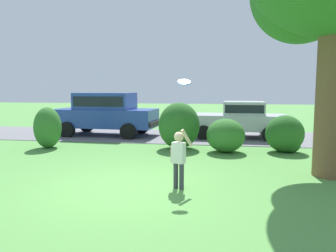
# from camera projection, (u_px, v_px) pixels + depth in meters

# --- Properties ---
(ground_plane) EXTENTS (80.00, 80.00, 0.00)m
(ground_plane) POSITION_uv_depth(u_px,v_px,m) (128.00, 187.00, 7.14)
(ground_plane) COLOR #518E42
(driveway_strip) EXTENTS (28.00, 4.40, 0.02)m
(driveway_strip) POSITION_uv_depth(u_px,v_px,m) (176.00, 136.00, 14.70)
(driveway_strip) COLOR slate
(driveway_strip) RESTS_ON ground
(shrub_near_tree) EXTENTS (0.91, 1.09, 1.46)m
(shrub_near_tree) POSITION_uv_depth(u_px,v_px,m) (48.00, 128.00, 11.77)
(shrub_near_tree) COLOR #33702B
(shrub_near_tree) RESTS_ON ground
(shrub_centre_left) EXTENTS (1.44, 1.43, 1.62)m
(shrub_centre_left) POSITION_uv_depth(u_px,v_px,m) (179.00, 126.00, 11.63)
(shrub_centre_left) COLOR #286023
(shrub_centre_left) RESTS_ON ground
(shrub_centre) EXTENTS (1.27, 1.29, 1.12)m
(shrub_centre) POSITION_uv_depth(u_px,v_px,m) (226.00, 135.00, 10.98)
(shrub_centre) COLOR #33702B
(shrub_centre) RESTS_ON ground
(shrub_centre_right) EXTENTS (1.25, 1.20, 1.23)m
(shrub_centre_right) POSITION_uv_depth(u_px,v_px,m) (285.00, 135.00, 11.00)
(shrub_centre_right) COLOR #286023
(shrub_centre_right) RESTS_ON ground
(parked_sedan) EXTENTS (4.46, 2.21, 1.56)m
(parked_sedan) POSITION_uv_depth(u_px,v_px,m) (238.00, 118.00, 14.24)
(parked_sedan) COLOR silver
(parked_sedan) RESTS_ON ground
(parked_suv) EXTENTS (4.80, 2.30, 1.92)m
(parked_suv) POSITION_uv_depth(u_px,v_px,m) (106.00, 112.00, 14.84)
(parked_suv) COLOR #28429E
(parked_suv) RESTS_ON ground
(child_thrower) EXTENTS (0.48, 0.25, 1.29)m
(child_thrower) POSITION_uv_depth(u_px,v_px,m) (179.00, 155.00, 6.92)
(child_thrower) COLOR #383842
(child_thrower) RESTS_ON ground
(frisbee) EXTENTS (0.29, 0.27, 0.16)m
(frisbee) POSITION_uv_depth(u_px,v_px,m) (184.00, 82.00, 7.04)
(frisbee) COLOR #337FDB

